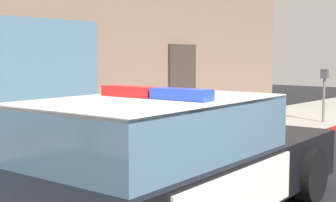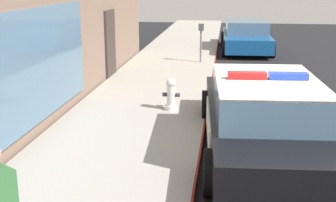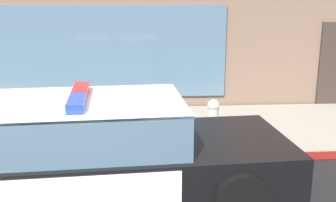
# 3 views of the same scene
# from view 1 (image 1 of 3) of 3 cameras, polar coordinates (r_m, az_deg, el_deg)

# --- Properties ---
(sidewalk) EXTENTS (48.00, 3.03, 0.15)m
(sidewalk) POSITION_cam_1_polar(r_m,az_deg,el_deg) (7.05, -18.69, -9.17)
(sidewalk) COLOR #A39E93
(sidewalk) RESTS_ON ground
(police_cruiser) EXTENTS (5.27, 2.37, 1.49)m
(police_cruiser) POSITION_cam_1_polar(r_m,az_deg,el_deg) (5.11, -0.61, -7.41)
(police_cruiser) COLOR black
(police_cruiser) RESTS_ON ground
(fire_hydrant) EXTENTS (0.34, 0.39, 0.73)m
(fire_hydrant) POSITION_cam_1_polar(r_m,az_deg,el_deg) (7.81, -1.33, -4.27)
(fire_hydrant) COLOR silver
(fire_hydrant) RESTS_ON sidewalk
(parking_meter) EXTENTS (0.12, 0.18, 1.34)m
(parking_meter) POSITION_cam_1_polar(r_m,az_deg,el_deg) (12.63, 18.17, 1.80)
(parking_meter) COLOR slate
(parking_meter) RESTS_ON sidewalk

